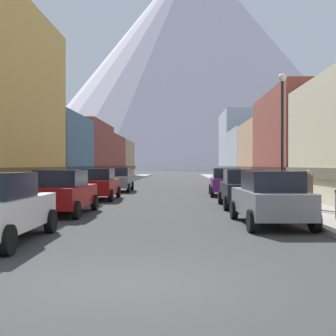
# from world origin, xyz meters

# --- Properties ---
(ground_plane) EXTENTS (400.00, 400.00, 0.00)m
(ground_plane) POSITION_xyz_m (0.00, 0.00, 0.00)
(ground_plane) COLOR #343434
(sidewalk_left) EXTENTS (2.50, 100.00, 0.15)m
(sidewalk_left) POSITION_xyz_m (-6.25, 35.00, 0.07)
(sidewalk_left) COLOR gray
(sidewalk_left) RESTS_ON ground
(sidewalk_right) EXTENTS (2.50, 100.00, 0.15)m
(sidewalk_right) POSITION_xyz_m (6.25, 35.00, 0.07)
(sidewalk_right) COLOR gray
(sidewalk_right) RESTS_ON ground
(storefront_left_2) EXTENTS (8.22, 10.50, 6.26)m
(storefront_left_2) POSITION_xyz_m (-11.46, 30.63, 3.01)
(storefront_left_2) COLOR slate
(storefront_left_2) RESTS_ON ground
(storefront_left_3) EXTENTS (6.31, 12.95, 6.75)m
(storefront_left_3) POSITION_xyz_m (-10.50, 42.44, 3.25)
(storefront_left_3) COLOR brown
(storefront_left_3) RESTS_ON ground
(storefront_left_4) EXTENTS (8.58, 11.67, 6.13)m
(storefront_left_4) POSITION_xyz_m (-11.64, 54.81, 2.95)
(storefront_left_4) COLOR brown
(storefront_left_4) RESTS_ON ground
(storefront_left_5) EXTENTS (10.30, 13.71, 6.08)m
(storefront_left_5) POSITION_xyz_m (-12.50, 67.80, 2.93)
(storefront_left_5) COLOR tan
(storefront_left_5) RESTS_ON ground
(storefront_right_2) EXTENTS (8.61, 12.88, 7.54)m
(storefront_right_2) POSITION_xyz_m (11.65, 27.29, 3.63)
(storefront_right_2) COLOR brown
(storefront_right_2) RESTS_ON ground
(storefront_right_3) EXTENTS (9.42, 10.98, 6.41)m
(storefront_right_3) POSITION_xyz_m (12.06, 39.30, 3.08)
(storefront_right_3) COLOR tan
(storefront_right_3) RESTS_ON ground
(storefront_right_4) EXTENTS (8.72, 11.83, 6.65)m
(storefront_right_4) POSITION_xyz_m (11.71, 50.85, 3.20)
(storefront_right_4) COLOR #99A5B2
(storefront_right_4) RESTS_ON ground
(storefront_right_5) EXTENTS (6.81, 13.33, 10.29)m
(storefront_right_5) POSITION_xyz_m (10.75, 63.48, 4.97)
(storefront_right_5) COLOR #99A5B2
(storefront_right_5) RESTS_ON ground
(car_left_1) EXTENTS (2.11, 4.42, 1.78)m
(car_left_1) POSITION_xyz_m (-3.80, 10.32, 0.90)
(car_left_1) COLOR #9E1111
(car_left_1) RESTS_ON ground
(car_left_2) EXTENTS (2.12, 4.43, 1.78)m
(car_left_2) POSITION_xyz_m (-3.80, 18.06, 0.90)
(car_left_2) COLOR #9E1111
(car_left_2) RESTS_ON ground
(car_left_3) EXTENTS (2.16, 4.44, 1.78)m
(car_left_3) POSITION_xyz_m (-3.80, 26.12, 0.90)
(car_left_3) COLOR slate
(car_left_3) RESTS_ON ground
(car_right_0) EXTENTS (2.21, 4.47, 1.78)m
(car_right_0) POSITION_xyz_m (3.80, 7.33, 0.90)
(car_right_0) COLOR slate
(car_right_0) RESTS_ON ground
(car_right_1) EXTENTS (2.11, 4.42, 1.78)m
(car_right_1) POSITION_xyz_m (3.80, 13.75, 0.90)
(car_right_1) COLOR black
(car_right_1) RESTS_ON ground
(car_right_2) EXTENTS (2.20, 4.46, 1.78)m
(car_right_2) POSITION_xyz_m (3.80, 21.59, 0.90)
(car_right_2) COLOR #591E72
(car_right_2) RESTS_ON ground
(pedestrian_0) EXTENTS (0.36, 0.36, 1.62)m
(pedestrian_0) POSITION_xyz_m (6.25, 11.56, 0.89)
(pedestrian_0) COLOR brown
(pedestrian_0) RESTS_ON sidewalk_right
(streetlamp_right) EXTENTS (0.36, 0.36, 5.86)m
(streetlamp_right) POSITION_xyz_m (5.35, 12.45, 3.99)
(streetlamp_right) COLOR black
(streetlamp_right) RESTS_ON sidewalk_right
(mountain_backdrop) EXTENTS (203.37, 203.37, 130.84)m
(mountain_backdrop) POSITION_xyz_m (9.45, 260.00, 65.42)
(mountain_backdrop) COLOR silver
(mountain_backdrop) RESTS_ON ground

